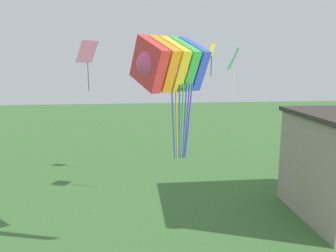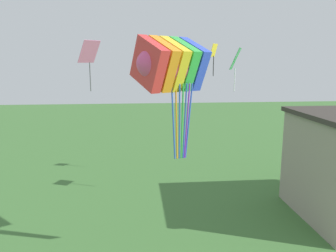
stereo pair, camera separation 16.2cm
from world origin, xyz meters
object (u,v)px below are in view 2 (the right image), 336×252
Objects in this scene: kite_pink_diamond at (89,55)px; kite_yellow_diamond at (214,54)px; kite_green_diamond at (235,61)px; kite_rainbow_parafoil at (170,64)px.

kite_pink_diamond is 7.92m from kite_yellow_diamond.
kite_yellow_diamond reaches higher than kite_green_diamond.
kite_pink_diamond is (-7.57, 0.63, 0.33)m from kite_green_diamond.
kite_green_diamond is (3.94, 5.20, 0.11)m from kite_rainbow_parafoil.
kite_yellow_diamond is at bearing 67.76° from kite_rainbow_parafoil.
kite_green_diamond is 3.77m from kite_yellow_diamond.
kite_rainbow_parafoil is at bearing -127.16° from kite_green_diamond.
kite_pink_diamond is at bearing 121.94° from kite_rainbow_parafoil.
kite_yellow_diamond is at bearing 23.08° from kite_pink_diamond.
kite_rainbow_parafoil is at bearing -112.24° from kite_yellow_diamond.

